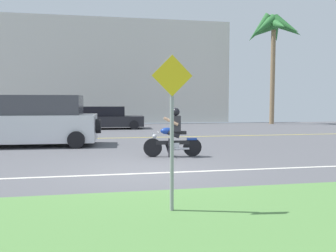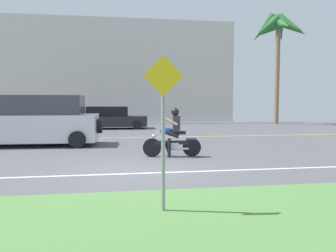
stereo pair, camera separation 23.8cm
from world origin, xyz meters
name	(u,v)px [view 1 (the left image)]	position (x,y,z in m)	size (l,w,h in m)	color
ground	(134,154)	(0.00, 3.00, -0.02)	(56.00, 30.00, 0.04)	#545459
grass_median	(175,228)	(0.00, -4.10, 0.03)	(56.00, 3.80, 0.06)	#548442
lane_line_near	(145,173)	(0.00, -0.37, 0.00)	(50.40, 0.12, 0.01)	silver
lane_line_far	(125,138)	(0.00, 7.89, 0.00)	(50.40, 0.12, 0.01)	yellow
motorcyclist	(173,136)	(1.18, 2.01, 0.65)	(1.85, 0.60, 1.55)	black
suv_nearby	(37,121)	(-3.59, 5.55, 0.96)	(4.88, 2.29, 1.98)	silver
parked_car_1	(107,118)	(-0.85, 13.56, 0.67)	(4.47, 1.95, 1.42)	#232328
palm_tree_0	(273,31)	(11.76, 16.16, 7.11)	(4.60, 4.64, 8.51)	#846B4C
street_sign	(172,118)	(0.08, -3.43, 1.49)	(0.62, 0.06, 2.44)	gray
building_far	(98,73)	(-1.52, 21.00, 4.16)	(21.63, 4.00, 8.32)	beige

